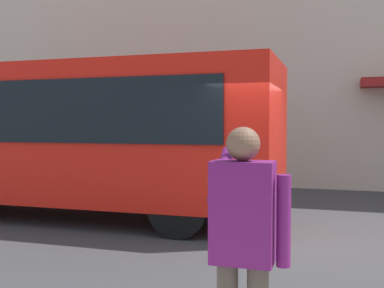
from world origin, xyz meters
TOP-DOWN VIEW (x-y plane):
  - ground_plane at (0.00, 0.00)m, footprint 60.00×60.00m
  - red_bus at (4.78, -0.78)m, footprint 9.05×2.54m
  - pedestrian_photographer at (-0.15, 4.51)m, footprint 0.53×0.52m

SIDE VIEW (x-z plane):
  - ground_plane at x=0.00m, z-range 0.00..0.00m
  - pedestrian_photographer at x=-0.15m, z-range 0.29..1.99m
  - red_bus at x=4.78m, z-range 0.14..3.22m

